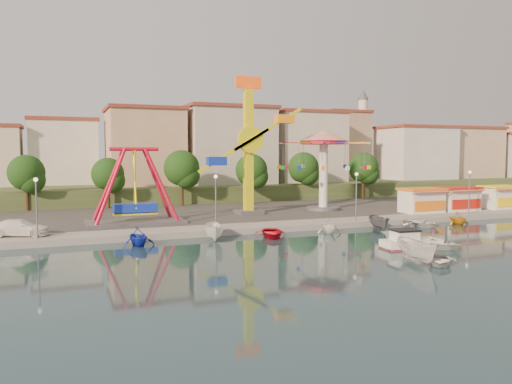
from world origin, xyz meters
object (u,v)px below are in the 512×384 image
wave_swinger (324,152)px  van (20,228)px  cabin_motorboat (410,243)px  pirate_ship_ride (135,187)px  skiff (418,250)px  kamikaze_tower (253,150)px  rowboat_a (438,244)px

wave_swinger → van: size_ratio=2.26×
wave_swinger → cabin_motorboat: bearing=-101.8°
wave_swinger → van: 37.04m
pirate_ship_ride → skiff: bearing=-55.2°
pirate_ship_ride → cabin_motorboat: bearing=-44.8°
kamikaze_tower → van: (-25.12, -7.44, -7.00)m
pirate_ship_ride → van: pirate_ship_ride is taller
kamikaze_tower → van: 27.12m
cabin_motorboat → van: 34.00m
kamikaze_tower → van: bearing=-163.5°
pirate_ship_ride → cabin_motorboat: pirate_ship_ride is taller
van → cabin_motorboat: bearing=-98.6°
rowboat_a → van: size_ratio=0.77×
rowboat_a → van: 36.33m
cabin_motorboat → van: (-30.51, 14.98, 0.87)m
kamikaze_tower → rowboat_a: size_ratio=4.18×
pirate_ship_ride → kamikaze_tower: (14.37, 2.84, 3.96)m
cabin_motorboat → van: bearing=158.7°
wave_swinger → skiff: size_ratio=2.54×
kamikaze_tower → cabin_motorboat: size_ratio=3.21×
wave_swinger → cabin_motorboat: 25.15m
kamikaze_tower → cabin_motorboat: bearing=-76.5°
kamikaze_tower → rowboat_a: (7.53, -23.33, -7.94)m
van → rowboat_a: bearing=-98.4°
skiff → wave_swinger: bearing=81.4°
kamikaze_tower → wave_swinger: 10.33m
pirate_ship_ride → rowboat_a: pirate_ship_ride is taller
pirate_ship_ride → wave_swinger: 25.24m
pirate_ship_ride → kamikaze_tower: kamikaze_tower is taller
kamikaze_tower → pirate_ship_ride: bearing=-168.8°
rowboat_a → wave_swinger: bearing=55.5°
pirate_ship_ride → kamikaze_tower: bearing=11.2°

